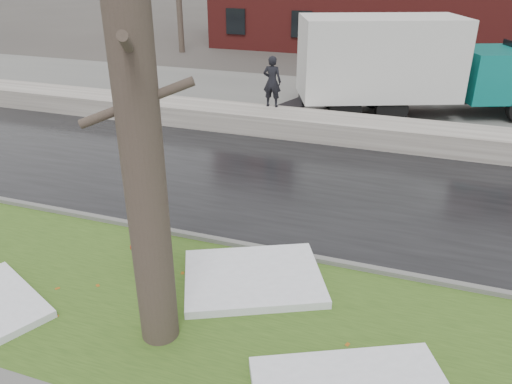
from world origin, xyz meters
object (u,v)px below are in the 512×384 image
(fire_hydrant, at_px, (142,246))
(tree, at_px, (137,109))
(box_truck, at_px, (410,65))
(worker, at_px, (272,82))

(fire_hydrant, bearing_deg, tree, -68.02)
(tree, xyz_separation_m, box_truck, (2.83, 14.26, -1.92))
(tree, height_order, worker, tree)
(fire_hydrant, height_order, box_truck, box_truck)
(fire_hydrant, relative_size, worker, 0.51)
(tree, distance_m, worker, 11.64)
(fire_hydrant, height_order, tree, tree)
(fire_hydrant, bearing_deg, box_truck, 55.83)
(fire_hydrant, bearing_deg, worker, 76.13)
(tree, relative_size, box_truck, 0.69)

